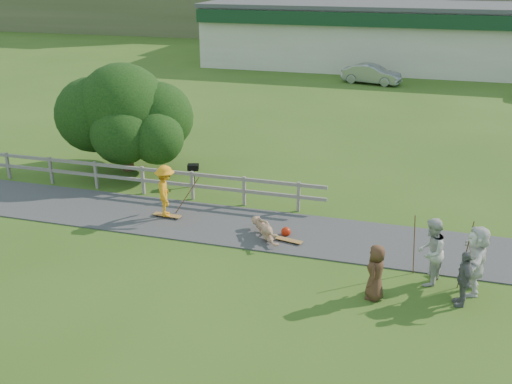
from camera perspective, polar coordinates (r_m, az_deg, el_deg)
ground at (r=17.89m, az=-4.29°, el=-5.34°), size 260.00×260.00×0.00m
path at (r=19.15m, az=-2.76°, el=-3.31°), size 34.00×3.00×0.04m
fence at (r=22.16m, az=-12.69°, el=1.73°), size 15.05×0.10×1.10m
strip_mall at (r=50.15m, az=14.46°, el=14.93°), size 32.50×10.75×5.10m
skater_rider at (r=19.57m, az=-9.02°, el=-0.18°), size 1.09×1.34×1.80m
skater_fallen at (r=18.15m, az=0.92°, el=-3.77°), size 1.63×1.33×0.62m
spectator_a at (r=16.12m, az=17.06°, el=-5.75°), size 0.94×1.09×1.92m
spectator_b at (r=15.52m, az=20.04°, el=-8.13°), size 0.51×0.94×1.52m
spectator_c at (r=15.18m, az=11.89°, el=-7.87°), size 0.60×0.82×1.53m
spectator_d at (r=16.10m, az=21.11°, el=-6.33°), size 0.66×1.81×1.92m
car_silver at (r=42.73m, az=11.48°, el=11.47°), size 4.40×2.33×1.38m
tree at (r=24.29m, az=-12.97°, el=6.19°), size 5.88×5.88×3.61m
bbq at (r=22.40m, az=-6.27°, el=1.65°), size 0.49×0.42×0.91m
longboard_rider at (r=19.90m, az=-8.87°, el=-2.43°), size 1.02×0.32×0.11m
longboard_fallen at (r=18.01m, az=3.30°, el=-4.95°), size 0.90×0.38×0.10m
helmet at (r=18.39m, az=3.02°, el=-3.97°), size 0.31×0.31×0.31m
pole_rider at (r=19.69m, az=-6.95°, el=-0.00°), size 0.03×0.03×1.75m
pole_spec_left at (r=16.53m, az=15.53°, el=-5.11°), size 0.03×0.03×1.79m
pole_spec_right at (r=16.14m, az=20.21°, el=-5.95°), size 0.03×0.03×2.02m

